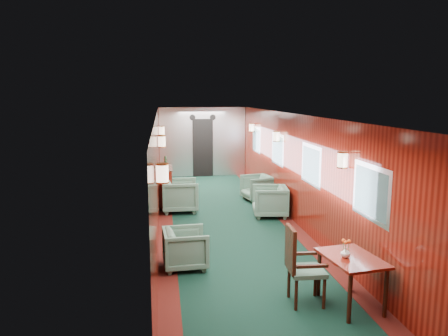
% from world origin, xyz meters
% --- Properties ---
extents(room, '(12.00, 12.10, 2.40)m').
position_xyz_m(room, '(0.00, 0.00, 1.63)').
color(room, black).
rests_on(room, ground).
extents(bulkhead, '(2.98, 0.17, 2.39)m').
position_xyz_m(bulkhead, '(0.00, 5.91, 1.18)').
color(bulkhead, silver).
rests_on(bulkhead, ground).
extents(windows_right, '(0.02, 8.60, 0.80)m').
position_xyz_m(windows_right, '(1.49, 0.25, 1.45)').
color(windows_right, silver).
rests_on(windows_right, ground).
extents(wall_sconces, '(2.97, 7.97, 0.25)m').
position_xyz_m(wall_sconces, '(0.00, 0.57, 1.79)').
color(wall_sconces, '#FFE7C6').
rests_on(wall_sconces, ground).
extents(dining_table, '(0.76, 1.00, 0.69)m').
position_xyz_m(dining_table, '(1.06, -3.93, 0.58)').
color(dining_table, maroon).
rests_on(dining_table, ground).
extents(side_chair, '(0.50, 0.52, 1.08)m').
position_xyz_m(side_chair, '(0.40, -3.76, 0.58)').
color(side_chair, '#1D4437').
rests_on(side_chair, ground).
extents(credenza, '(0.35, 1.11, 1.27)m').
position_xyz_m(credenza, '(-1.34, 1.88, 0.50)').
color(credenza, maroon).
rests_on(credenza, ground).
extents(flower_vase, '(0.17, 0.17, 0.13)m').
position_xyz_m(flower_vase, '(0.96, -3.93, 0.76)').
color(flower_vase, silver).
rests_on(flower_vase, dining_table).
extents(armchair_left_near, '(0.76, 0.74, 0.65)m').
position_xyz_m(armchair_left_near, '(-1.05, -2.28, 0.33)').
color(armchair_left_near, '#1D4437').
rests_on(armchair_left_near, ground).
extents(armchair_left_far, '(0.86, 0.84, 0.78)m').
position_xyz_m(armchair_left_far, '(-0.99, 1.26, 0.39)').
color(armchair_left_far, '#1D4437').
rests_on(armchair_left_far, ground).
extents(armchair_right_near, '(0.89, 0.87, 0.72)m').
position_xyz_m(armchair_right_near, '(1.06, 0.52, 0.36)').
color(armchair_right_near, '#1D4437').
rests_on(armchair_right_near, ground).
extents(armchair_right_far, '(0.88, 0.86, 0.68)m').
position_xyz_m(armchair_right_far, '(1.11, 2.13, 0.34)').
color(armchair_right_far, '#1D4437').
rests_on(armchair_right_far, ground).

